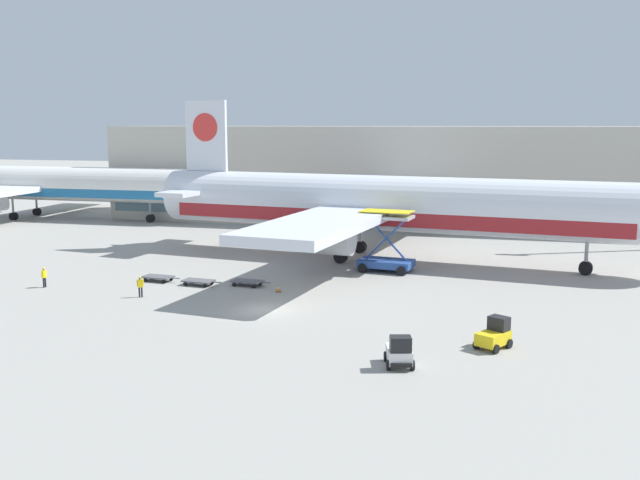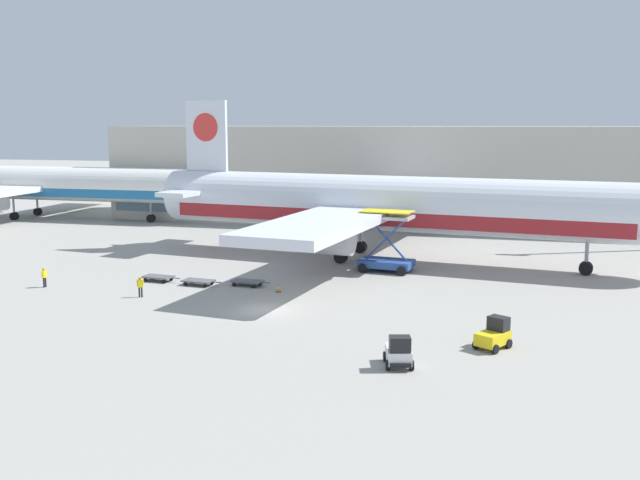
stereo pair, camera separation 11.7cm
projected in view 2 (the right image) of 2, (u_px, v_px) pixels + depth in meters
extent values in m
plane|color=#9E9B93|center=(264.00, 310.00, 55.44)|extent=(400.00, 400.00, 0.00)
cube|color=#BCB7A8|center=(415.00, 174.00, 104.92)|extent=(90.00, 18.00, 14.00)
cube|color=slate|center=(406.00, 202.00, 96.73)|extent=(88.20, 0.20, 4.90)
cylinder|color=silver|center=(389.00, 203.00, 74.77)|extent=(52.31, 12.40, 5.80)
cube|color=maroon|center=(389.00, 216.00, 74.98)|extent=(48.17, 11.75, 1.45)
cone|color=silver|center=(178.00, 194.00, 84.36)|extent=(7.03, 6.28, 5.51)
cube|color=silver|center=(207.00, 136.00, 81.72)|extent=(5.21, 1.10, 8.00)
cylinder|color=red|center=(206.00, 127.00, 81.56)|extent=(3.24, 0.95, 3.20)
cube|color=silver|center=(200.00, 190.00, 83.12)|extent=(5.23, 13.35, 0.50)
cube|color=silver|center=(365.00, 209.00, 75.85)|extent=(14.07, 48.63, 0.90)
cylinder|color=#9EA0A5|center=(331.00, 240.00, 66.91)|extent=(4.52, 3.31, 2.80)
cylinder|color=#9EA0A5|center=(392.00, 215.00, 85.37)|extent=(4.52, 3.31, 2.80)
cylinder|color=#9EA0A5|center=(587.00, 248.00, 68.04)|extent=(0.36, 0.36, 4.00)
cylinder|color=black|center=(586.00, 268.00, 68.36)|extent=(1.40, 1.06, 1.30)
cylinder|color=#9EA0A5|center=(341.00, 238.00, 73.93)|extent=(0.36, 0.36, 4.00)
cylinder|color=black|center=(341.00, 257.00, 74.26)|extent=(1.40, 1.06, 1.30)
cylinder|color=#9EA0A5|center=(361.00, 229.00, 79.79)|extent=(0.36, 0.36, 4.00)
cylinder|color=black|center=(361.00, 247.00, 80.11)|extent=(1.40, 1.06, 1.30)
cylinder|color=white|center=(45.00, 183.00, 108.62)|extent=(46.14, 5.45, 5.14)
cube|color=#1E669E|center=(46.00, 191.00, 108.81)|extent=(42.45, 5.33, 1.29)
sphere|color=white|center=(185.00, 186.00, 103.04)|extent=(5.04, 5.04, 5.04)
cube|color=white|center=(32.00, 187.00, 109.29)|extent=(7.38, 42.61, 0.80)
cylinder|color=#9EA0A5|center=(67.00, 192.00, 118.09)|extent=(3.74, 2.51, 2.48)
cylinder|color=#9EA0A5|center=(151.00, 206.00, 104.87)|extent=(0.32, 0.32, 3.55)
cylinder|color=black|center=(151.00, 218.00, 105.16)|extent=(1.16, 0.81, 1.15)
cylinder|color=#9EA0A5|center=(13.00, 204.00, 107.30)|extent=(0.32, 0.32, 3.55)
cylinder|color=black|center=(14.00, 216.00, 107.58)|extent=(1.16, 0.81, 1.15)
cylinder|color=#9EA0A5|center=(37.00, 201.00, 112.73)|extent=(0.32, 0.32, 3.55)
cylinder|color=black|center=(38.00, 212.00, 113.01)|extent=(1.16, 0.81, 1.15)
cube|color=#284C99|center=(386.00, 263.00, 70.04)|extent=(5.54, 3.64, 0.70)
cube|color=#B2B2B7|center=(387.00, 217.00, 69.30)|extent=(5.26, 3.46, 0.30)
cube|color=yellow|center=(387.00, 211.00, 69.21)|extent=(5.26, 3.46, 0.08)
cube|color=#284C99|center=(387.00, 238.00, 69.64)|extent=(4.26, 0.70, 4.35)
cube|color=#284C99|center=(387.00, 238.00, 69.64)|extent=(4.26, 0.70, 4.35)
cylinder|color=black|center=(409.00, 265.00, 70.75)|extent=(0.94, 0.47, 0.90)
cylinder|color=black|center=(401.00, 271.00, 68.00)|extent=(0.94, 0.47, 0.90)
cylinder|color=black|center=(372.00, 263.00, 72.18)|extent=(0.94, 0.47, 0.90)
cylinder|color=black|center=(363.00, 268.00, 69.44)|extent=(0.94, 0.47, 0.90)
cube|color=yellow|center=(493.00, 338.00, 45.87)|extent=(2.37, 2.69, 0.80)
cube|color=black|center=(498.00, 323.00, 46.19)|extent=(1.53, 1.40, 0.90)
cube|color=black|center=(502.00, 338.00, 46.77)|extent=(1.17, 0.78, 0.24)
cylinder|color=black|center=(490.00, 339.00, 46.98)|extent=(0.51, 0.64, 0.60)
cylinder|color=black|center=(509.00, 344.00, 46.01)|extent=(0.51, 0.64, 0.60)
cylinder|color=black|center=(476.00, 344.00, 45.86)|extent=(0.51, 0.64, 0.60)
cylinder|color=black|center=(495.00, 349.00, 44.88)|extent=(0.51, 0.64, 0.60)
cube|color=silver|center=(398.00, 354.00, 42.65)|extent=(1.94, 2.58, 0.80)
cube|color=black|center=(400.00, 344.00, 41.87)|extent=(1.43, 1.19, 0.90)
cube|color=black|center=(401.00, 366.00, 41.48)|extent=(1.26, 0.48, 0.24)
cylinder|color=black|center=(412.00, 365.00, 41.92)|extent=(0.39, 0.64, 0.60)
cylinder|color=black|center=(388.00, 365.00, 41.91)|extent=(0.39, 0.64, 0.60)
cylinder|color=black|center=(408.00, 356.00, 43.51)|extent=(0.39, 0.64, 0.60)
cylinder|color=black|center=(385.00, 356.00, 43.50)|extent=(0.39, 0.64, 0.60)
cube|color=#56565B|center=(158.00, 277.00, 65.64)|extent=(2.93, 1.77, 0.12)
cube|color=#56565B|center=(176.00, 278.00, 65.01)|extent=(0.90, 0.17, 0.08)
cylinder|color=black|center=(171.00, 279.00, 65.93)|extent=(0.37, 0.18, 0.36)
cylinder|color=black|center=(164.00, 281.00, 64.75)|extent=(0.37, 0.18, 0.36)
cylinder|color=black|center=(153.00, 277.00, 66.60)|extent=(0.37, 0.18, 0.36)
cylinder|color=black|center=(145.00, 280.00, 65.42)|extent=(0.37, 0.18, 0.36)
cube|color=#56565B|center=(198.00, 281.00, 63.97)|extent=(2.93, 1.77, 0.12)
cube|color=#56565B|center=(217.00, 282.00, 63.33)|extent=(0.90, 0.17, 0.08)
cylinder|color=black|center=(212.00, 283.00, 64.26)|extent=(0.37, 0.18, 0.36)
cylinder|color=black|center=(205.00, 286.00, 63.08)|extent=(0.37, 0.18, 0.36)
cylinder|color=black|center=(193.00, 281.00, 64.93)|extent=(0.37, 0.18, 0.36)
cylinder|color=black|center=(185.00, 284.00, 63.75)|extent=(0.37, 0.18, 0.36)
cube|color=#56565B|center=(247.00, 281.00, 63.77)|extent=(2.93, 1.77, 0.12)
cube|color=#56565B|center=(266.00, 283.00, 63.14)|extent=(0.90, 0.17, 0.08)
cylinder|color=black|center=(260.00, 283.00, 64.06)|extent=(0.37, 0.18, 0.36)
cylinder|color=black|center=(254.00, 286.00, 62.88)|extent=(0.37, 0.18, 0.36)
cylinder|color=black|center=(241.00, 281.00, 64.73)|extent=(0.37, 0.18, 0.36)
cylinder|color=black|center=(234.00, 284.00, 63.55)|extent=(0.37, 0.18, 0.36)
cylinder|color=black|center=(44.00, 283.00, 63.10)|extent=(0.14, 0.14, 0.87)
cylinder|color=black|center=(46.00, 282.00, 63.28)|extent=(0.14, 0.14, 0.87)
cube|color=yellow|center=(44.00, 274.00, 63.07)|extent=(0.28, 0.39, 0.65)
cylinder|color=yellow|center=(42.00, 274.00, 62.85)|extent=(0.09, 0.09, 0.59)
cylinder|color=yellow|center=(46.00, 273.00, 63.28)|extent=(0.09, 0.09, 0.59)
sphere|color=tan|center=(44.00, 269.00, 63.00)|extent=(0.24, 0.24, 0.24)
sphere|color=yellow|center=(44.00, 268.00, 62.99)|extent=(0.22, 0.22, 0.22)
cylinder|color=black|center=(139.00, 292.00, 59.53)|extent=(0.14, 0.14, 0.86)
cylinder|color=black|center=(142.00, 292.00, 59.60)|extent=(0.14, 0.14, 0.86)
cube|color=yellow|center=(140.00, 283.00, 59.44)|extent=(0.42, 0.38, 0.64)
cylinder|color=yellow|center=(137.00, 283.00, 59.36)|extent=(0.09, 0.09, 0.58)
cylinder|color=yellow|center=(143.00, 283.00, 59.51)|extent=(0.09, 0.09, 0.58)
sphere|color=#846047|center=(140.00, 278.00, 59.37)|extent=(0.23, 0.23, 0.23)
sphere|color=yellow|center=(140.00, 278.00, 59.36)|extent=(0.22, 0.22, 0.22)
cube|color=black|center=(278.00, 292.00, 61.53)|extent=(0.40, 0.40, 0.04)
cone|color=orange|center=(278.00, 288.00, 61.48)|extent=(0.32, 0.32, 0.58)
cylinder|color=white|center=(278.00, 288.00, 61.47)|extent=(0.19, 0.19, 0.08)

